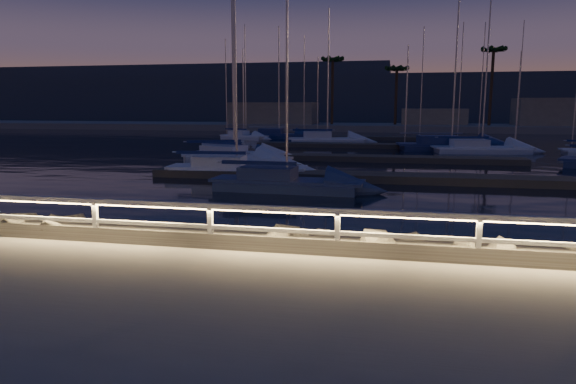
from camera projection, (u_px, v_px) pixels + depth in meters
name	position (u px, v px, depth m)	size (l,w,h in m)	color
ground	(293.00, 252.00, 11.75)	(400.00, 400.00, 0.00)	gray
harbor_water	(368.00, 159.00, 42.04)	(400.00, 440.00, 0.60)	black
guard_rail	(291.00, 219.00, 11.64)	(44.11, 0.12, 1.06)	silver
riprap	(219.00, 241.00, 13.27)	(34.47, 2.73, 1.27)	slate
floating_docks	(369.00, 151.00, 43.19)	(22.00, 36.00, 0.40)	#534C44
far_shore	(382.00, 125.00, 83.20)	(160.00, 14.00, 5.20)	gray
palm_left	(333.00, 62.00, 81.19)	(3.00, 3.00, 11.20)	#4E3B24
palm_center	(397.00, 71.00, 80.35)	(3.00, 3.00, 9.70)	#4E3B24
palm_right	(493.00, 53.00, 76.18)	(3.00, 3.00, 12.20)	#4E3B24
distant_hills	(309.00, 101.00, 144.48)	(230.00, 37.50, 18.00)	#333E4F
sailboat_a	(232.00, 155.00, 36.87)	(7.66, 4.70, 12.75)	white
sailboat_b	(283.00, 182.00, 23.96)	(7.20, 2.47, 12.11)	navy
sailboat_c	(233.00, 168.00, 29.13)	(8.00, 2.99, 13.30)	white
sailboat_e	(234.00, 153.00, 38.65)	(6.43, 2.07, 10.92)	navy
sailboat_f	(233.00, 157.00, 35.24)	(8.20, 4.70, 13.50)	white
sailboat_g	(448.00, 145.00, 45.61)	(9.77, 4.26, 16.06)	navy
sailboat_j	(325.00, 139.00, 54.01)	(8.40, 3.76, 13.85)	white
sailboat_k	(479.00, 148.00, 42.97)	(8.32, 3.52, 13.69)	white
sailboat_m	(243.00, 136.00, 60.77)	(6.29, 3.73, 10.43)	white
sailboat_n	(277.00, 135.00, 62.58)	(7.89, 2.48, 13.36)	navy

